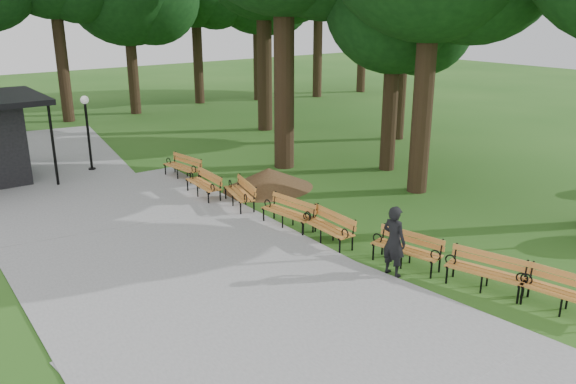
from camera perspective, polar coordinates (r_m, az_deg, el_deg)
ground at (r=15.30m, az=6.52°, el=-6.50°), size 100.00×100.00×0.00m
path at (r=15.47m, az=-12.30°, el=-6.41°), size 12.00×38.00×0.06m
person at (r=14.19m, az=10.43°, el=-4.79°), size 0.47×0.68×1.78m
lamp_post at (r=23.90m, az=-19.30°, el=7.02°), size 0.32×0.32×2.99m
dirt_mound at (r=20.67m, az=-1.94°, el=1.34°), size 2.86×2.86×0.77m
bench_0 at (r=13.82m, az=25.73°, el=-9.11°), size 1.00×1.99×0.88m
bench_1 at (r=14.18m, az=18.92°, el=-7.52°), size 1.14×2.00×0.88m
bench_2 at (r=14.89m, az=11.60°, el=-5.62°), size 1.02×1.99×0.88m
bench_3 at (r=16.03m, az=3.89°, el=-3.53°), size 0.74×1.93×0.88m
bench_4 at (r=17.07m, az=-0.02°, el=-2.11°), size 0.87×1.97×0.88m
bench_5 at (r=18.90m, az=-4.86°, el=-0.16°), size 1.12×2.00×0.88m
bench_6 at (r=20.00m, az=-8.38°, el=0.74°), size 0.76×1.94×0.88m
bench_7 at (r=22.23m, az=-10.42°, el=2.40°), size 0.88×1.97×0.88m
lawn_tree_1 at (r=22.75m, az=10.58°, el=17.89°), size 5.28×5.28×9.06m
lawn_tree_5 at (r=28.48m, az=11.56°, el=18.05°), size 4.90×4.90×9.00m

